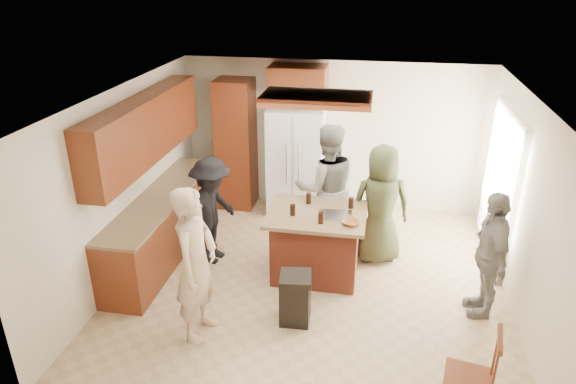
% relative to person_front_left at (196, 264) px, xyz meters
% --- Properties ---
extents(person_front_left, '(0.54, 0.70, 1.82)m').
position_rel_person_front_left_xyz_m(person_front_left, '(0.00, 0.00, 0.00)').
color(person_front_left, tan).
rests_on(person_front_left, ground).
extents(person_behind_left, '(1.05, 0.81, 1.90)m').
position_rel_person_front_left_xyz_m(person_behind_left, '(1.18, 2.21, 0.04)').
color(person_behind_left, gray).
rests_on(person_behind_left, ground).
extents(person_behind_right, '(0.93, 0.71, 1.71)m').
position_rel_person_front_left_xyz_m(person_behind_right, '(1.95, 2.00, -0.05)').
color(person_behind_right, '#343C23').
rests_on(person_behind_right, ground).
extents(person_side_right, '(0.55, 0.97, 1.59)m').
position_rel_person_front_left_xyz_m(person_side_right, '(3.23, 0.98, -0.11)').
color(person_side_right, gray).
rests_on(person_side_right, ground).
extents(person_counter, '(0.68, 1.08, 1.54)m').
position_rel_person_front_left_xyz_m(person_counter, '(-0.34, 1.57, -0.14)').
color(person_counter, black).
rests_on(person_counter, ground).
extents(left_cabinetry, '(0.64, 3.00, 2.30)m').
position_rel_person_front_left_xyz_m(left_cabinetry, '(-1.14, 1.64, 0.05)').
color(left_cabinetry, maroon).
rests_on(left_cabinetry, ground).
extents(back_wall_units, '(1.80, 0.60, 2.45)m').
position_rel_person_front_left_xyz_m(back_wall_units, '(-0.23, 3.44, 0.47)').
color(back_wall_units, maroon).
rests_on(back_wall_units, ground).
extents(refrigerator, '(0.90, 0.76, 1.80)m').
position_rel_person_front_left_xyz_m(refrigerator, '(0.55, 3.36, -0.01)').
color(refrigerator, white).
rests_on(refrigerator, ground).
extents(kitchen_island, '(1.28, 1.03, 0.93)m').
position_rel_person_front_left_xyz_m(kitchen_island, '(1.14, 1.45, -0.43)').
color(kitchen_island, '#973A26').
rests_on(kitchen_island, ground).
extents(island_items, '(0.92, 0.69, 0.15)m').
position_rel_person_front_left_xyz_m(island_items, '(1.36, 1.36, 0.06)').
color(island_items, silver).
rests_on(island_items, kitchen_island).
extents(trash_bin, '(0.40, 0.40, 0.63)m').
position_rel_person_front_left_xyz_m(trash_bin, '(1.03, 0.40, -0.59)').
color(trash_bin, black).
rests_on(trash_bin, ground).
extents(spindle_chair, '(0.49, 0.49, 0.99)m').
position_rel_person_front_left_xyz_m(spindle_chair, '(2.83, -0.73, -0.46)').
color(spindle_chair, maroon).
rests_on(spindle_chair, ground).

